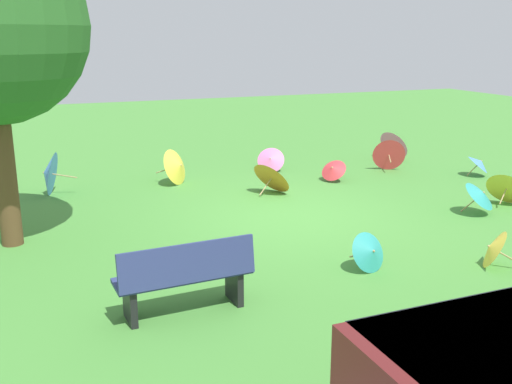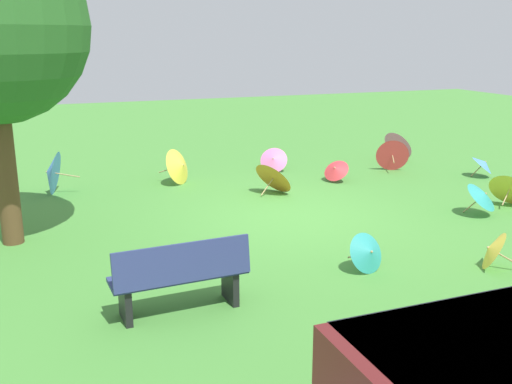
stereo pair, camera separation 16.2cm
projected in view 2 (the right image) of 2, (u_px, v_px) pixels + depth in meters
name	position (u px, v px, depth m)	size (l,w,h in m)	color
ground	(289.00, 216.00, 10.64)	(40.00, 40.00, 0.00)	#478C38
park_bench	(181.00, 276.00, 6.81)	(1.62, 0.57, 0.90)	navy
parasol_red_0	(336.00, 169.00, 13.02)	(0.71, 0.74, 0.52)	tan
parasol_pink_0	(399.00, 144.00, 15.41)	(0.84, 0.95, 0.78)	tan
parasol_blue_1	(484.00, 164.00, 13.46)	(0.74, 0.76, 0.54)	tan
parasol_teal_0	(369.00, 252.00, 8.06)	(0.65, 0.63, 0.56)	tan
parasol_teal_1	(483.00, 196.00, 10.55)	(0.84, 0.82, 0.63)	tan
parasol_blue_2	(51.00, 172.00, 11.98)	(0.83, 0.95, 0.91)	tan
parasol_yellow_0	(510.00, 187.00, 11.20)	(0.86, 0.94, 0.71)	tan
parasol_yellow_1	(180.00, 166.00, 12.82)	(0.86, 0.88, 0.81)	tan
parasol_pink_1	(274.00, 159.00, 14.02)	(0.79, 0.72, 0.59)	tan
parasol_red_3	(392.00, 154.00, 14.11)	(0.84, 0.74, 0.79)	tan
parasol_yellow_3	(491.00, 249.00, 8.18)	(0.63, 0.68, 0.57)	tan
parasol_orange_2	(275.00, 176.00, 12.05)	(0.95, 1.03, 0.75)	tan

